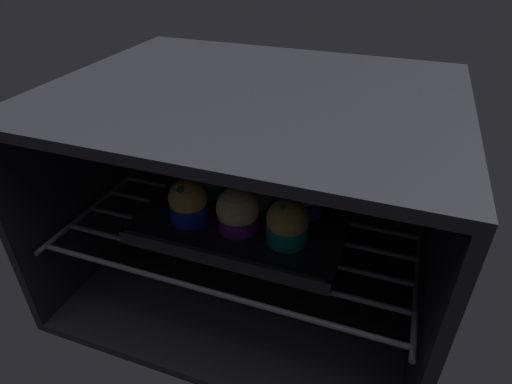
{
  "coord_description": "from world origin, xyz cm",
  "views": [
    {
      "loc": [
        20.61,
        -33.33,
        55.9
      ],
      "look_at": [
        0.0,
        23.43,
        17.05
      ],
      "focal_mm": 29.85,
      "sensor_mm": 36.0,
      "label": 1
    }
  ],
  "objects_px": {
    "baking_tray": "(256,204)",
    "muffin_row0_col0": "(188,202)",
    "muffin_row1_col1": "(257,184)",
    "muffin_row0_col1": "(238,211)",
    "muffin_row1_col2": "(304,196)",
    "muffin_row0_col2": "(287,223)",
    "muffin_row2_col1": "(270,163)",
    "muffin_row2_col2": "(315,171)",
    "muffin_row1_col0": "(211,176)",
    "muffin_row2_col0": "(228,154)"
  },
  "relations": [
    {
      "from": "baking_tray",
      "to": "muffin_row2_col1",
      "type": "distance_m",
      "value": 0.09
    },
    {
      "from": "muffin_row2_col0",
      "to": "muffin_row0_col2",
      "type": "bearing_deg",
      "value": -45.28
    },
    {
      "from": "muffin_row1_col2",
      "to": "muffin_row2_col1",
      "type": "distance_m",
      "value": 0.12
    },
    {
      "from": "baking_tray",
      "to": "muffin_row0_col1",
      "type": "height_order",
      "value": "muffin_row0_col1"
    },
    {
      "from": "muffin_row0_col0",
      "to": "muffin_row1_col0",
      "type": "distance_m",
      "value": 0.09
    },
    {
      "from": "baking_tray",
      "to": "muffin_row0_col0",
      "type": "height_order",
      "value": "muffin_row0_col0"
    },
    {
      "from": "baking_tray",
      "to": "muffin_row2_col2",
      "type": "height_order",
      "value": "muffin_row2_col2"
    },
    {
      "from": "muffin_row2_col1",
      "to": "muffin_row2_col2",
      "type": "relative_size",
      "value": 1.02
    },
    {
      "from": "muffin_row1_col2",
      "to": "muffin_row2_col0",
      "type": "bearing_deg",
      "value": 152.93
    },
    {
      "from": "muffin_row0_col2",
      "to": "muffin_row2_col0",
      "type": "height_order",
      "value": "muffin_row2_col0"
    },
    {
      "from": "muffin_row0_col0",
      "to": "muffin_row2_col2",
      "type": "distance_m",
      "value": 0.23
    },
    {
      "from": "muffin_row2_col1",
      "to": "muffin_row0_col1",
      "type": "bearing_deg",
      "value": -89.36
    },
    {
      "from": "muffin_row0_col2",
      "to": "muffin_row2_col2",
      "type": "bearing_deg",
      "value": 89.4
    },
    {
      "from": "muffin_row2_col2",
      "to": "muffin_row2_col0",
      "type": "bearing_deg",
      "value": 179.35
    },
    {
      "from": "muffin_row1_col2",
      "to": "muffin_row2_col0",
      "type": "distance_m",
      "value": 0.19
    },
    {
      "from": "baking_tray",
      "to": "muffin_row0_col2",
      "type": "bearing_deg",
      "value": -46.63
    },
    {
      "from": "muffin_row1_col0",
      "to": "muffin_row0_col1",
      "type": "bearing_deg",
      "value": -44.42
    },
    {
      "from": "muffin_row1_col0",
      "to": "muffin_row2_col2",
      "type": "relative_size",
      "value": 1.02
    },
    {
      "from": "muffin_row0_col0",
      "to": "muffin_row0_col1",
      "type": "relative_size",
      "value": 0.95
    },
    {
      "from": "muffin_row1_col0",
      "to": "muffin_row2_col1",
      "type": "bearing_deg",
      "value": 44.07
    },
    {
      "from": "muffin_row0_col1",
      "to": "muffin_row2_col1",
      "type": "xyz_separation_m",
      "value": [
        -0.0,
        0.16,
        0.0
      ]
    },
    {
      "from": "muffin_row1_col0",
      "to": "muffin_row2_col2",
      "type": "height_order",
      "value": "muffin_row1_col0"
    },
    {
      "from": "muffin_row1_col2",
      "to": "muffin_row2_col0",
      "type": "relative_size",
      "value": 0.87
    },
    {
      "from": "muffin_row0_col2",
      "to": "muffin_row1_col1",
      "type": "xyz_separation_m",
      "value": [
        -0.08,
        0.08,
        0.0
      ]
    },
    {
      "from": "muffin_row1_col0",
      "to": "muffin_row2_col1",
      "type": "xyz_separation_m",
      "value": [
        0.08,
        0.08,
        0.0
      ]
    },
    {
      "from": "muffin_row1_col0",
      "to": "muffin_row2_col2",
      "type": "distance_m",
      "value": 0.18
    },
    {
      "from": "muffin_row1_col0",
      "to": "muffin_row2_col0",
      "type": "distance_m",
      "value": 0.08
    },
    {
      "from": "muffin_row0_col2",
      "to": "muffin_row2_col1",
      "type": "bearing_deg",
      "value": 116.49
    },
    {
      "from": "muffin_row0_col1",
      "to": "muffin_row1_col2",
      "type": "xyz_separation_m",
      "value": [
        0.09,
        0.08,
        -0.0
      ]
    },
    {
      "from": "muffin_row0_col1",
      "to": "muffin_row2_col2",
      "type": "distance_m",
      "value": 0.18
    },
    {
      "from": "muffin_row0_col1",
      "to": "muffin_row2_col0",
      "type": "xyz_separation_m",
      "value": [
        -0.09,
        0.16,
        0.0
      ]
    },
    {
      "from": "muffin_row2_col2",
      "to": "muffin_row2_col1",
      "type": "bearing_deg",
      "value": -179.17
    },
    {
      "from": "muffin_row0_col1",
      "to": "muffin_row2_col1",
      "type": "relative_size",
      "value": 1.04
    },
    {
      "from": "muffin_row0_col1",
      "to": "muffin_row1_col2",
      "type": "bearing_deg",
      "value": 41.91
    },
    {
      "from": "baking_tray",
      "to": "muffin_row2_col1",
      "type": "relative_size",
      "value": 4.47
    },
    {
      "from": "baking_tray",
      "to": "muffin_row2_col2",
      "type": "relative_size",
      "value": 4.57
    },
    {
      "from": "muffin_row0_col1",
      "to": "baking_tray",
      "type": "bearing_deg",
      "value": 89.52
    },
    {
      "from": "muffin_row1_col2",
      "to": "muffin_row2_col0",
      "type": "height_order",
      "value": "muffin_row2_col0"
    },
    {
      "from": "baking_tray",
      "to": "muffin_row1_col1",
      "type": "bearing_deg",
      "value": 20.29
    },
    {
      "from": "muffin_row0_col2",
      "to": "muffin_row2_col0",
      "type": "distance_m",
      "value": 0.24
    },
    {
      "from": "baking_tray",
      "to": "muffin_row1_col0",
      "type": "distance_m",
      "value": 0.09
    },
    {
      "from": "muffin_row1_col2",
      "to": "muffin_row0_col2",
      "type": "bearing_deg",
      "value": -93.61
    },
    {
      "from": "muffin_row0_col0",
      "to": "muffin_row1_col1",
      "type": "height_order",
      "value": "muffin_row1_col1"
    },
    {
      "from": "muffin_row1_col1",
      "to": "muffin_row1_col2",
      "type": "height_order",
      "value": "muffin_row1_col1"
    },
    {
      "from": "muffin_row1_col0",
      "to": "muffin_row2_col1",
      "type": "height_order",
      "value": "same"
    },
    {
      "from": "muffin_row1_col1",
      "to": "muffin_row1_col2",
      "type": "bearing_deg",
      "value": -2.93
    },
    {
      "from": "muffin_row0_col0",
      "to": "muffin_row2_col0",
      "type": "distance_m",
      "value": 0.17
    },
    {
      "from": "muffin_row1_col1",
      "to": "muffin_row0_col2",
      "type": "bearing_deg",
      "value": -47.08
    },
    {
      "from": "muffin_row0_col2",
      "to": "muffin_row1_col2",
      "type": "bearing_deg",
      "value": 86.39
    },
    {
      "from": "muffin_row0_col0",
      "to": "muffin_row0_col2",
      "type": "height_order",
      "value": "same"
    }
  ]
}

